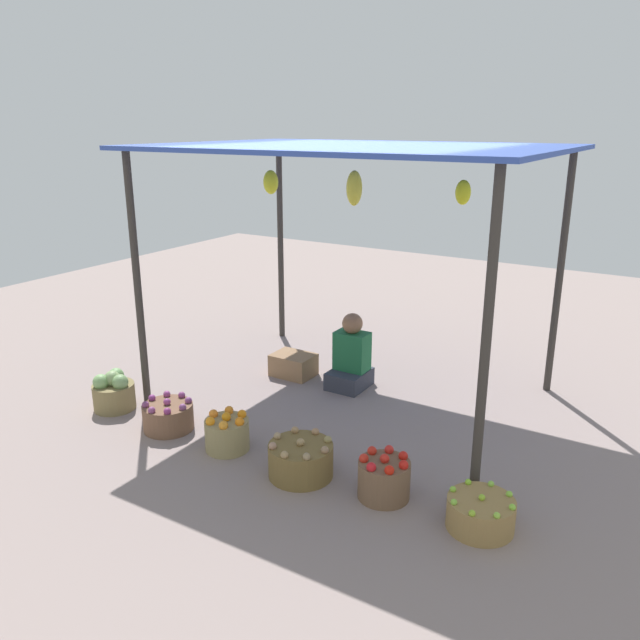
{
  "coord_description": "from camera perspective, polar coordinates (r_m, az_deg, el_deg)",
  "views": [
    {
      "loc": [
        2.77,
        -5.14,
        2.62
      ],
      "look_at": [
        0.0,
        -0.6,
        0.95
      ],
      "focal_mm": 35.59,
      "sensor_mm": 36.0,
      "label": 1
    }
  ],
  "objects": [
    {
      "name": "wooden_crate_near_vendor",
      "position": [
        6.84,
        -2.41,
        -4.05
      ],
      "size": [
        0.44,
        0.33,
        0.24
      ],
      "primitive_type": "cube",
      "color": "#8F6A49",
      "rests_on": "ground"
    },
    {
      "name": "basket_purple_onions",
      "position": [
        5.85,
        -13.5,
        -8.38
      ],
      "size": [
        0.45,
        0.45,
        0.29
      ],
      "color": "brown",
      "rests_on": "ground"
    },
    {
      "name": "market_stall_structure",
      "position": [
        5.86,
        3.13,
        13.88
      ],
      "size": [
        3.59,
        2.62,
        2.42
      ],
      "color": "#38332D",
      "rests_on": "ground"
    },
    {
      "name": "basket_cabbages",
      "position": [
        6.36,
        -18.06,
        -6.17
      ],
      "size": [
        0.39,
        0.39,
        0.38
      ],
      "color": "olive",
      "rests_on": "ground"
    },
    {
      "name": "basket_potatoes",
      "position": [
        5.0,
        -1.74,
        -12.43
      ],
      "size": [
        0.5,
        0.5,
        0.31
      ],
      "color": "brown",
      "rests_on": "ground"
    },
    {
      "name": "basket_oranges",
      "position": [
        5.41,
        -8.36,
        -10.04
      ],
      "size": [
        0.37,
        0.37,
        0.33
      ],
      "color": "#978857",
      "rests_on": "ground"
    },
    {
      "name": "vendor_person",
      "position": [
        6.5,
        2.79,
        -3.52
      ],
      "size": [
        0.36,
        0.44,
        0.78
      ],
      "color": "#343744",
      "rests_on": "ground"
    },
    {
      "name": "ground_plane",
      "position": [
        6.41,
        2.81,
        -6.75
      ],
      "size": [
        14.0,
        14.0,
        0.0
      ],
      "primitive_type": "plane",
      "color": "gray"
    },
    {
      "name": "basket_red_tomatoes",
      "position": [
        4.76,
        5.77,
        -13.96
      ],
      "size": [
        0.38,
        0.38,
        0.35
      ],
      "color": "brown",
      "rests_on": "ground"
    },
    {
      "name": "basket_limes",
      "position": [
        4.57,
        14.24,
        -16.5
      ],
      "size": [
        0.46,
        0.46,
        0.26
      ],
      "color": "#9B7A44",
      "rests_on": "ground"
    }
  ]
}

